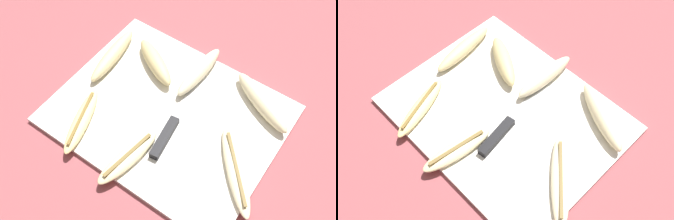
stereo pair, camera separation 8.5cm
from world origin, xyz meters
TOP-DOWN VIEW (x-y plane):
  - ground_plane at (0.00, 0.00)m, footprint 4.00×4.00m
  - cutting_board at (0.00, 0.00)m, footprint 0.48×0.38m
  - knife at (0.03, -0.04)m, footprint 0.06×0.25m
  - banana_golden_short at (-0.14, -0.13)m, footprint 0.09×0.17m
  - banana_pale_long at (0.19, -0.04)m, footprint 0.16×0.17m
  - banana_mellow_near at (-0.20, 0.05)m, footprint 0.06×0.18m
  - banana_cream_curved at (0.16, 0.13)m, footprint 0.17×0.12m
  - banana_bright_far at (-0.00, 0.12)m, footprint 0.04×0.17m
  - banana_spotted_left at (-0.10, 0.09)m, footprint 0.15×0.11m
  - banana_soft_right at (0.00, -0.14)m, footprint 0.06×0.16m

SIDE VIEW (x-z plane):
  - ground_plane at x=0.00m, z-range 0.00..0.00m
  - cutting_board at x=0.00m, z-range 0.00..0.01m
  - knife at x=0.03m, z-range 0.01..0.03m
  - banana_soft_right at x=0.00m, z-range 0.01..0.03m
  - banana_golden_short at x=-0.14m, z-range 0.01..0.03m
  - banana_pale_long at x=0.19m, z-range 0.01..0.04m
  - banana_mellow_near at x=-0.20m, z-range 0.01..0.04m
  - banana_bright_far at x=0.00m, z-range 0.01..0.05m
  - banana_cream_curved at x=0.16m, z-range 0.01..0.05m
  - banana_spotted_left at x=-0.10m, z-range 0.01..0.05m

